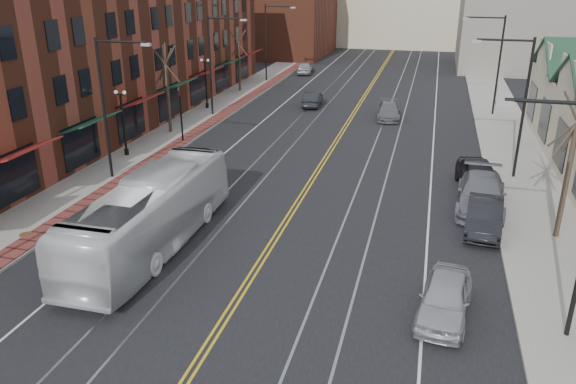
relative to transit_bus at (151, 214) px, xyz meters
The scene contains 27 objects.
sidewalk_left 13.47m from the transit_bus, 121.55° to the left, with size 4.00×120.00×0.15m, color gray.
sidewalk_right 20.53m from the transit_bus, 33.84° to the left, with size 4.00×120.00×0.15m, color gray.
building_left 23.44m from the transit_bus, 127.27° to the left, with size 10.00×50.00×11.00m, color brown.
backdrop_left 62.61m from the transit_bus, 100.16° to the left, with size 14.00×18.00×14.00m, color brown.
backdrop_mid 76.62m from the transit_bus, 86.26° to the left, with size 22.00×14.00×9.00m, color #B6A98C.
backdrop_right 59.97m from the transit_bus, 70.47° to the left, with size 12.00×16.00×11.00m, color slate.
streetlight_l_1 10.14m from the transit_bus, 129.25° to the left, with size 3.33×0.25×8.00m.
streetlight_l_2 24.41m from the transit_bus, 104.49° to the left, with size 3.33×0.25×8.00m.
streetlight_l_3 40.01m from the transit_bus, 98.72° to the left, with size 3.33×0.25×8.00m.
streetlight_r_1 21.18m from the transit_bus, 39.86° to the left, with size 3.33×0.25×8.00m.
streetlight_r_2 33.67m from the transit_bus, 61.37° to the left, with size 3.33×0.25×8.00m.
lamppost_l_2 13.82m from the transit_bus, 124.38° to the left, with size 0.84×0.28×4.27m.
lamppost_l_3 26.58m from the transit_bus, 107.07° to the left, with size 0.84×0.28×4.27m.
tree_left_near 19.04m from the transit_bus, 113.32° to the left, with size 1.78×1.37×6.48m.
tree_left_far 34.27m from the transit_bus, 102.66° to the left, with size 1.66×1.28×6.02m.
tree_right_mid 18.44m from the transit_bus, 17.15° to the left, with size 1.90×1.46×6.93m.
manhole_far 6.40m from the transit_bus, behind, with size 0.60×0.60×0.02m, color #592D19.
traffic_signal 16.40m from the transit_bus, 109.98° to the left, with size 0.18×0.15×3.80m.
transit_bus is the anchor object (origin of this frame).
parked_suv 3.15m from the transit_bus, 145.77° to the left, with size 2.42×5.26×1.46m, color #B2B3BA.
parked_car_a 12.73m from the transit_bus, 10.20° to the right, with size 1.71×4.25×1.45m, color #AFB0B7.
parked_car_b 15.35m from the transit_bus, 21.07° to the left, with size 1.58×4.54×1.49m, color black.
parked_car_c 16.50m from the transit_bus, 29.80° to the left, with size 2.36×5.81×1.69m, color slate.
parked_car_d 18.02m from the transit_bus, 37.40° to the left, with size 1.99×4.94×1.68m, color black.
distant_car_left 28.96m from the transit_bus, 88.06° to the left, with size 1.39×3.98×1.31m, color black.
distant_car_right 27.31m from the transit_bus, 72.90° to the left, with size 1.82×4.49×1.30m, color slate.
distant_car_far 45.62m from the transit_bus, 94.40° to the left, with size 1.72×4.27×1.45m, color #9EA0A5.
Camera 1 is at (6.39, -11.57, 11.54)m, focal length 35.00 mm.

